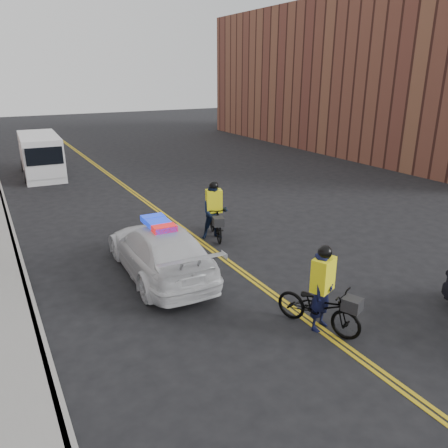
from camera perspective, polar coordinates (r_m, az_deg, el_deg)
ground at (r=12.63m, az=5.89°, el=-8.78°), size 120.00×120.00×0.00m
center_line_left at (r=19.17m, az=-8.00°, el=1.12°), size 0.10×60.00×0.01m
center_line_right at (r=19.22m, az=-7.56°, el=1.19°), size 0.10×60.00×0.01m
curb at (r=18.05m, az=-25.77°, el=-1.61°), size 0.20×60.00×0.15m
building_across at (r=39.30m, az=18.37°, el=17.74°), size 12.00×30.00×11.00m
police_cruiser at (r=13.43m, az=-8.38°, el=-3.37°), size 2.39×5.49×1.73m
cargo_van at (r=28.35m, az=-22.77°, el=8.17°), size 2.45×5.86×2.41m
cyclist_near at (r=10.85m, az=12.62°, el=-9.67°), size 1.55×2.32×2.15m
cyclist_far at (r=16.15m, az=-1.31°, el=1.03°), size 1.20×2.25×2.19m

